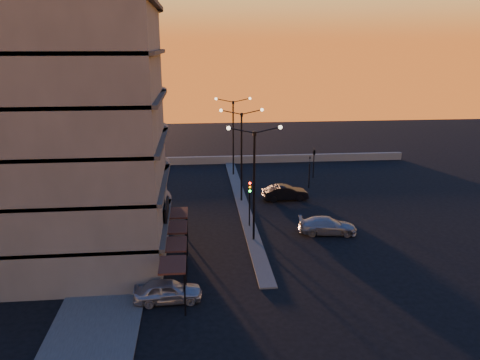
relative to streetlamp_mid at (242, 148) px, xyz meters
name	(u,v)px	position (x,y,z in m)	size (l,w,h in m)	color
ground	(254,240)	(0.00, -10.00, -5.59)	(120.00, 120.00, 0.00)	black
sidewalk_west	(130,226)	(-10.50, -6.00, -5.53)	(5.00, 40.00, 0.12)	#474745
median	(241,201)	(0.00, 0.00, -5.53)	(1.20, 36.00, 0.12)	#474745
parapet	(244,159)	(2.00, 16.00, -5.09)	(44.00, 0.50, 1.00)	slate
building	(63,96)	(-14.00, -9.97, 6.32)	(14.35, 17.08, 25.00)	#615D55
streetlamp_near	(254,175)	(0.00, -10.00, 0.00)	(4.32, 0.32, 9.51)	black
streetlamp_mid	(242,148)	(0.00, 0.00, 0.00)	(4.32, 0.32, 9.51)	black
streetlamp_far	(233,130)	(0.00, 10.00, 0.00)	(4.32, 0.32, 9.51)	black
traffic_light_main	(250,196)	(0.00, -7.13, -2.70)	(0.28, 0.44, 4.25)	black
signal_east_a	(309,171)	(8.00, 4.00, -3.66)	(0.13, 0.16, 3.60)	black
signal_east_b	(314,153)	(9.50, 8.00, -2.49)	(0.42, 1.99, 3.60)	black
car_hatchback	(168,291)	(-6.50, -18.86, -4.87)	(1.70, 4.22, 1.44)	#A8A8AF
car_sedan	(285,193)	(4.53, 0.05, -4.82)	(1.64, 4.70, 1.55)	black
car_wagon	(328,226)	(6.43, -9.12, -4.88)	(1.99, 4.89, 1.42)	#9A9BA1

